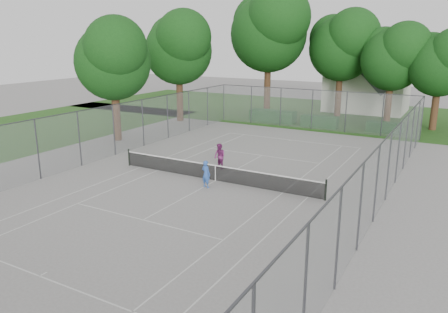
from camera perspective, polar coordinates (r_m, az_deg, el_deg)
The scene contains 17 objects.
ground at distance 24.94m, azimuth -1.13°, elevation -3.19°, with size 120.00×120.00×0.00m, color slate.
grass_far at distance 48.57m, azimuth 14.66°, elevation 5.37°, with size 60.00×20.00×0.00m, color #1E4513.
court_markings at distance 24.94m, azimuth -1.13°, elevation -3.17°, with size 11.03×23.83×0.01m.
tennis_net at distance 24.78m, azimuth -1.13°, elevation -2.06°, with size 12.87×0.10×1.10m.
perimeter_fence at distance 24.43m, azimuth -1.15°, elevation 0.85°, with size 18.08×34.08×3.52m.
tree_far_left at distance 47.10m, azimuth 5.96°, elevation 16.45°, with size 9.08×8.29×13.05m.
tree_far_midleft at distance 46.81m, azimuth 15.24°, elevation 14.11°, with size 7.51×6.85×10.79m.
tree_far_midright at distance 43.66m, azimuth 21.31°, elevation 12.31°, with size 6.52×5.96×9.38m.
tree_far_right at distance 42.39m, azimuth 26.57°, elevation 11.18°, with size 6.13×5.60×8.82m.
tree_side_back at distance 42.81m, azimuth -5.94°, elevation 14.26°, with size 7.33×6.69×10.54m.
tree_side_front at distance 35.04m, azimuth -14.32°, elevation 12.59°, with size 6.64×6.06×9.55m.
hedge_left at distance 42.92m, azimuth 6.36°, elevation 5.28°, with size 4.46×1.34×1.11m, color #144017.
hedge_mid at distance 40.93m, azimuth 12.35°, elevation 4.49°, with size 3.30×0.94×1.04m, color #144017.
hedge_right at distance 40.19m, azimuth 20.24°, elevation 3.60°, with size 2.96×1.08×0.89m, color #144017.
house at distance 51.29m, azimuth 18.33°, elevation 10.31°, with size 8.35×6.47×10.39m.
girl_player at distance 23.67m, azimuth -2.36°, elevation -2.29°, with size 0.55×0.36×1.51m, color #2E57AC.
woman_player at distance 26.95m, azimuth -0.58°, elevation 0.01°, with size 0.78×0.61×1.61m, color #732660.
Camera 1 is at (12.01, -20.40, 7.84)m, focal length 35.00 mm.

